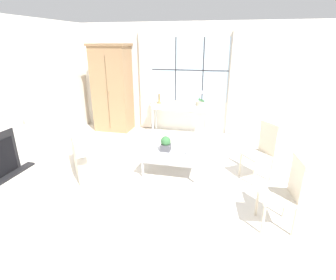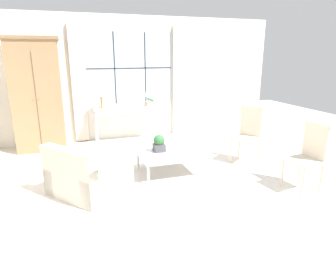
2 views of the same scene
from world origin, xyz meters
TOP-DOWN VIEW (x-y plane):
  - ground_plane at (0.00, 0.00)m, footprint 14.00×14.00m
  - wall_back_windowed at (0.00, 3.02)m, footprint 7.20×0.14m
  - wall_left at (-3.03, 0.60)m, footprint 0.06×7.20m
  - armoire at (-2.02, 2.64)m, footprint 1.03×0.69m
  - console_table at (-0.16, 2.72)m, footprint 1.52×0.44m
  - table_lamp at (-0.73, 2.69)m, footprint 0.28×0.28m
  - potted_orchid at (0.33, 2.67)m, footprint 0.22×0.18m
  - armchair_upholstered at (-1.27, 0.15)m, footprint 1.26×1.28m
  - side_chair_wooden at (1.70, 0.62)m, footprint 0.61×0.61m
  - accent_chair_wooden at (1.87, -0.72)m, footprint 0.49×0.49m
  - coffee_table at (0.11, 0.48)m, footprint 1.06×0.78m
  - potted_plant_small at (-0.05, 0.60)m, footprint 0.19×0.19m
  - pillar_candle at (0.41, 0.48)m, footprint 0.10×0.10m

SIDE VIEW (x-z plane):
  - ground_plane at x=0.00m, z-range 0.00..0.00m
  - armchair_upholstered at x=-1.27m, z-range -0.11..0.63m
  - coffee_table at x=0.11m, z-range 0.14..0.51m
  - pillar_candle at x=0.41m, z-range 0.36..0.50m
  - potted_plant_small at x=-0.05m, z-range 0.37..0.66m
  - accent_chair_wooden at x=1.87m, z-range 0.06..1.05m
  - side_chair_wooden at x=1.70m, z-range 0.06..1.08m
  - console_table at x=-0.16m, z-range 0.31..1.10m
  - potted_orchid at x=0.33m, z-range 0.76..1.15m
  - table_lamp at x=-0.73m, z-range 0.91..1.35m
  - armoire at x=-2.02m, z-range 0.01..2.29m
  - wall_left at x=-3.03m, z-range 0.00..2.80m
  - wall_back_windowed at x=0.00m, z-range 0.00..2.80m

